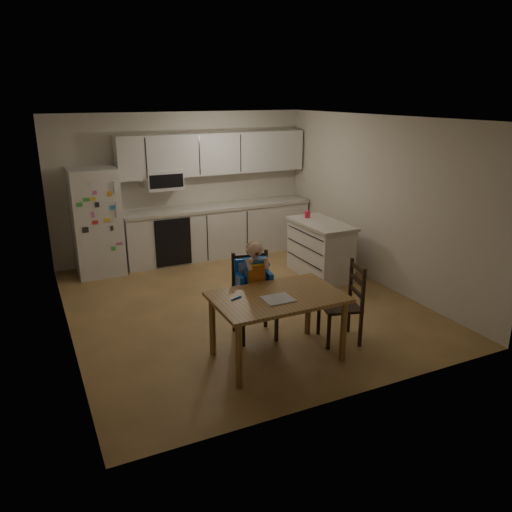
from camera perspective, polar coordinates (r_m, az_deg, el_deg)
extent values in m
cube|color=brown|center=(6.98, -1.73, -5.49)|extent=(4.50, 5.00, 0.01)
cube|color=beige|center=(8.88, -8.37, 7.94)|extent=(4.50, 0.02, 2.50)
cube|color=beige|center=(6.08, -21.68, 2.13)|extent=(0.02, 5.00, 2.50)
cube|color=beige|center=(7.74, 13.71, 6.12)|extent=(0.02, 5.00, 2.50)
cube|color=white|center=(6.41, -1.95, 15.51)|extent=(4.50, 5.00, 0.01)
cube|color=silver|center=(8.31, -17.77, 3.74)|extent=(0.72, 0.70, 1.70)
cube|color=silver|center=(8.95, -4.32, 2.77)|extent=(3.34, 0.60, 0.86)
cube|color=beige|center=(8.84, -4.36, 5.64)|extent=(3.37, 0.62, 0.05)
cube|color=black|center=(8.39, -9.41, 1.53)|extent=(0.60, 0.02, 0.80)
cube|color=silver|center=(8.82, -4.84, 11.60)|extent=(3.34, 0.34, 0.70)
cube|color=silver|center=(8.56, -10.53, 8.60)|extent=(0.60, 0.38, 0.33)
cube|color=silver|center=(7.97, 7.33, 0.63)|extent=(0.57, 1.13, 0.83)
cube|color=beige|center=(7.85, 7.45, 3.69)|extent=(0.62, 1.19, 0.05)
cylinder|color=red|center=(8.11, 5.90, 4.76)|extent=(0.09, 0.09, 0.11)
cube|color=brown|center=(5.33, 2.48, -4.72)|extent=(1.38, 0.89, 0.04)
cylinder|color=brown|center=(4.96, -1.97, -11.35)|extent=(0.07, 0.07, 0.70)
cylinder|color=brown|center=(5.56, -5.01, -7.96)|extent=(0.07, 0.07, 0.70)
cylinder|color=brown|center=(5.50, 9.96, -8.49)|extent=(0.07, 0.07, 0.70)
cylinder|color=brown|center=(6.05, 5.98, -5.76)|extent=(0.07, 0.07, 0.70)
cube|color=silver|center=(5.22, 2.51, -4.93)|extent=(0.31, 0.27, 0.01)
cylinder|color=blue|center=(5.23, -2.36, -4.87)|extent=(0.12, 0.06, 0.02)
cube|color=black|center=(5.90, -0.14, -5.11)|extent=(0.50, 0.50, 0.03)
cube|color=black|center=(5.77, -1.47, -8.28)|extent=(0.04, 0.04, 0.45)
cube|color=black|center=(6.13, -2.52, -6.67)|extent=(0.04, 0.04, 0.45)
cube|color=black|center=(5.88, 2.35, -7.75)|extent=(0.04, 0.04, 0.45)
cube|color=black|center=(6.23, 1.10, -6.21)|extent=(0.04, 0.04, 0.45)
cube|color=black|center=(5.98, -0.71, -1.89)|extent=(0.45, 0.10, 0.53)
cube|color=blue|center=(5.87, -0.14, -4.49)|extent=(0.45, 0.41, 0.11)
cube|color=blue|center=(5.92, -0.57, -1.86)|extent=(0.41, 0.12, 0.36)
cube|color=#5E84DB|center=(5.83, -0.08, -4.00)|extent=(0.35, 0.31, 0.02)
cube|color=#274C93|center=(5.77, -0.17, -1.67)|extent=(0.25, 0.18, 0.28)
cube|color=#D64916|center=(5.72, 0.03, -1.99)|extent=(0.20, 0.04, 0.21)
sphere|color=beige|center=(5.68, -0.14, 0.77)|extent=(0.20, 0.20, 0.18)
ellipsoid|color=olive|center=(5.68, -0.14, 0.96)|extent=(0.20, 0.19, 0.15)
cube|color=black|center=(5.90, 9.58, -5.69)|extent=(0.51, 0.51, 0.03)
cube|color=black|center=(6.09, 7.17, -7.08)|extent=(0.04, 0.04, 0.42)
cube|color=black|center=(6.21, 10.54, -6.74)|extent=(0.04, 0.04, 0.42)
cube|color=black|center=(5.77, 8.31, -8.64)|extent=(0.04, 0.04, 0.42)
cube|color=black|center=(5.90, 11.85, -8.24)|extent=(0.04, 0.04, 0.42)
cube|color=black|center=(5.86, 11.46, -3.15)|extent=(0.14, 0.42, 0.50)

